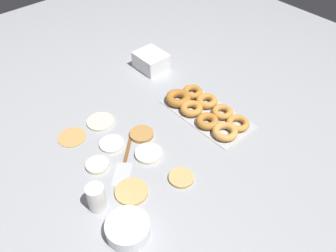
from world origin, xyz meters
TOP-DOWN VIEW (x-y plane):
  - ground_plane at (0.00, 0.00)m, footprint 3.00×3.00m
  - pancake_0 at (-0.24, 0.04)m, footprint 0.09×0.09m
  - pancake_1 at (0.02, 0.24)m, footprint 0.09×0.09m
  - pancake_2 at (0.22, 0.09)m, footprint 0.12×0.12m
  - pancake_3 at (0.04, 0.01)m, footprint 0.10×0.10m
  - pancake_4 at (-0.06, 0.06)m, footprint 0.11×0.11m
  - pancake_5 at (-0.16, 0.22)m, footprint 0.12×0.12m
  - pancake_6 at (0.22, 0.23)m, footprint 0.12×0.12m
  - pancake_7 at (0.07, 0.13)m, footprint 0.10×0.10m
  - donut_tray at (-0.04, -0.29)m, footprint 0.41×0.20m
  - batter_bowl at (-0.28, 0.32)m, footprint 0.14×0.14m
  - container_stack at (0.39, -0.34)m, footprint 0.15×0.13m
  - paper_cup at (-0.14, 0.34)m, footprint 0.06×0.06m
  - spatula at (-0.06, 0.17)m, footprint 0.20×0.21m

SIDE VIEW (x-z plane):
  - ground_plane at x=0.00m, z-range 0.00..0.00m
  - spatula at x=-0.06m, z-range 0.00..0.01m
  - pancake_6 at x=0.22m, z-range 0.00..0.01m
  - pancake_2 at x=0.22m, z-range 0.00..0.01m
  - pancake_5 at x=-0.16m, z-range 0.00..0.01m
  - pancake_7 at x=0.07m, z-range 0.00..0.01m
  - pancake_0 at x=-0.24m, z-range 0.00..0.01m
  - pancake_4 at x=-0.06m, z-range 0.00..0.01m
  - pancake_3 at x=0.04m, z-range 0.00..0.02m
  - pancake_1 at x=0.02m, z-range 0.00..0.02m
  - donut_tray at x=-0.04m, z-range 0.00..0.04m
  - batter_bowl at x=-0.28m, z-range 0.00..0.05m
  - container_stack at x=0.39m, z-range 0.00..0.08m
  - paper_cup at x=-0.14m, z-range 0.00..0.10m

